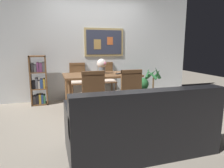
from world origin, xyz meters
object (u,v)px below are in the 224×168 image
(dining_chair_near_right, at_px, (129,90))
(potted_palm, at_px, (153,87))
(dining_chair_near_left, at_px, (92,92))
(dining_chair_far_left, at_px, (78,78))
(leather_couch, at_px, (141,127))
(potted_ivy, at_px, (143,87))
(flower_vase, at_px, (102,65))
(bookshelf, at_px, (39,82))
(tv_remote, at_px, (119,74))
(dining_chair_far_right, at_px, (106,77))
(dining_table, at_px, (101,78))

(dining_chair_near_right, relative_size, potted_palm, 1.08)
(dining_chair_near_left, distance_m, dining_chair_far_left, 1.58)
(potted_palm, bearing_deg, dining_chair_near_right, -135.02)
(dining_chair_near_right, xyz_separation_m, leather_couch, (-0.30, -1.16, -0.22))
(potted_ivy, height_order, flower_vase, flower_vase)
(dining_chair_near_right, bearing_deg, flower_vase, 108.55)
(bookshelf, xyz_separation_m, potted_palm, (2.66, -0.40, -0.21))
(potted_palm, bearing_deg, leather_couch, -121.56)
(dining_chair_far_left, xyz_separation_m, bookshelf, (-0.90, -0.13, -0.01))
(tv_remote, bearing_deg, bookshelf, 154.61)
(dining_chair_near_right, xyz_separation_m, potted_palm, (1.06, 1.06, -0.22))
(potted_palm, relative_size, flower_vase, 2.67)
(dining_chair_near_left, height_order, dining_chair_near_right, same)
(dining_chair_near_left, bearing_deg, bookshelf, 122.74)
(dining_chair_near_right, bearing_deg, bookshelf, 137.80)
(dining_chair_far_right, xyz_separation_m, dining_chair_far_left, (-0.72, -0.00, 0.00))
(bookshelf, xyz_separation_m, potted_ivy, (2.55, -0.05, -0.27))
(dining_table, relative_size, bookshelf, 1.41)
(flower_vase, xyz_separation_m, tv_remote, (0.33, -0.18, -0.17))
(dining_chair_near_left, xyz_separation_m, bookshelf, (-0.93, 1.44, -0.01))
(potted_ivy, bearing_deg, tv_remote, -141.32)
(potted_palm, distance_m, flower_vase, 1.48)
(dining_chair_far_left, height_order, tv_remote, dining_chair_far_left)
(dining_chair_near_right, xyz_separation_m, dining_chair_far_left, (-0.70, 1.58, 0.00))
(flower_vase, bearing_deg, dining_table, -113.35)
(dining_chair_far_left, bearing_deg, potted_palm, -16.69)
(dining_table, height_order, leather_couch, leather_couch)
(potted_ivy, relative_size, potted_palm, 0.65)
(potted_palm, relative_size, tv_remote, 5.23)
(dining_chair_far_right, bearing_deg, leather_couch, -96.63)
(potted_ivy, height_order, potted_palm, potted_palm)
(dining_chair_far_right, bearing_deg, dining_table, -112.61)
(dining_chair_far_right, height_order, potted_palm, dining_chair_far_right)
(dining_chair_near_right, height_order, flower_vase, flower_vase)
(dining_chair_near_left, bearing_deg, dining_chair_far_right, 66.32)
(dining_table, bearing_deg, dining_chair_near_right, -68.16)
(dining_chair_far_left, height_order, potted_ivy, dining_chair_far_left)
(bookshelf, distance_m, potted_ivy, 2.57)
(dining_table, relative_size, dining_chair_far_left, 1.72)
(bookshelf, bearing_deg, dining_chair_far_right, 4.67)
(bookshelf, bearing_deg, dining_table, -27.35)
(dining_chair_near_right, bearing_deg, potted_palm, 44.98)
(dining_table, relative_size, dining_chair_far_right, 1.72)
(dining_chair_near_left, height_order, dining_chair_far_right, same)
(potted_ivy, bearing_deg, dining_chair_near_right, -124.08)
(dining_chair_near_right, xyz_separation_m, bookshelf, (-1.60, 1.45, -0.01))
(dining_table, height_order, dining_chair_near_left, dining_chair_near_left)
(dining_chair_far_left, bearing_deg, potted_ivy, -6.29)
(dining_chair_near_right, relative_size, potted_ivy, 1.65)
(dining_chair_far_right, height_order, tv_remote, dining_chair_far_right)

